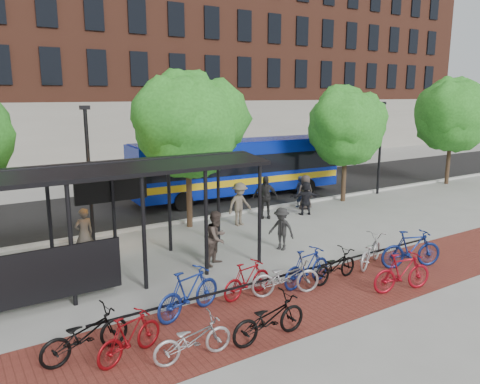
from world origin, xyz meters
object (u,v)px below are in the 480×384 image
lamp_post_left (89,170)px  pedestrian_7 (299,191)px  pedestrian_4 (265,197)px  bike_5 (247,279)px  bike_2 (193,339)px  pedestrian_9 (281,229)px  bike_3 (189,292)px  bike_9 (402,272)px  bike_8 (335,266)px  bike_6 (285,277)px  pedestrian_6 (305,192)px  pedestrian_8 (217,238)px  tree_c (347,123)px  lamp_post_right (380,145)px  pedestrian_5 (306,198)px  bike_7 (307,267)px  bike_10 (371,251)px  bus_shelter (87,184)px  tree_d (453,112)px  bike_4 (269,318)px  bike_0 (85,334)px  bus (238,165)px  pedestrian_3 (240,204)px  bike_1 (130,336)px  pedestrian_1 (84,234)px  bike_11 (411,249)px  tree_b (189,121)px

lamp_post_left → pedestrian_7: 10.43m
pedestrian_4 → bike_5: bearing=-98.6°
bike_2 → pedestrian_9: (5.97, 4.69, 0.31)m
bike_3 → bike_9: size_ratio=1.09×
bike_8 → bike_6: bearing=82.4°
bike_6 → bike_8: (1.87, -0.01, -0.05)m
pedestrian_6 → pedestrian_8: pedestrian_8 is taller
bike_9 → tree_c: bearing=-23.8°
lamp_post_left → pedestrian_4: 7.77m
lamp_post_right → pedestrian_9: size_ratio=3.29×
bike_6 → pedestrian_5: size_ratio=1.27×
bike_7 → bike_10: (2.84, 0.14, -0.06)m
bus_shelter → tree_d: 23.59m
lamp_post_right → bike_6: 15.30m
bike_4 → bike_6: (1.83, 1.73, 0.01)m
bus_shelter → bike_9: (7.20, -5.50, -2.43)m
bike_0 → pedestrian_4: pedestrian_4 is taller
bike_10 → bike_9: bearing=131.8°
bike_0 → pedestrian_9: (7.86, 3.37, 0.26)m
tree_c → bus: size_ratio=0.51×
bike_0 → pedestrian_3: (8.32, 6.89, 0.41)m
bike_7 → pedestrian_6: 9.43m
bus → pedestrian_3: bus is taller
bike_1 → bike_7: bike_7 is taller
lamp_post_right → bike_9: bearing=-136.0°
bike_10 → pedestrian_1: (-7.70, 5.72, 0.38)m
lamp_post_left → lamp_post_right: bearing=0.0°
pedestrian_6 → bike_2: bearing=50.5°
bike_0 → bike_4: bearing=-122.1°
bike_11 → pedestrian_1: size_ratio=1.18×
tree_b → pedestrian_3: (1.80, -1.03, -3.53)m
bike_0 → bike_5: bike_0 is taller
lamp_post_right → bike_6: size_ratio=2.55×
lamp_post_left → pedestrian_3: lamp_post_left is taller
bike_9 → bike_11: (1.78, 1.07, 0.06)m
bike_3 → pedestrian_6: pedestrian_6 is taller
bike_0 → bike_8: bike_0 is taller
tree_c → bike_5: 13.59m
pedestrian_3 → pedestrian_7: bearing=7.7°
bike_0 → pedestrian_9: pedestrian_9 is taller
bike_2 → pedestrian_1: pedestrian_1 is taller
lamp_post_left → bike_10: (6.89, -7.67, -2.24)m
bike_11 → bike_3: bearing=104.4°
bike_8 → bike_9: (1.07, -1.59, 0.09)m
bike_10 → pedestrian_5: 6.78m
tree_d → bike_3: tree_d is taller
pedestrian_6 → pedestrian_7: bearing=-89.9°
bike_4 → pedestrian_8: 5.08m
bike_8 → pedestrian_4: bearing=-26.7°
bike_5 → bike_10: bearing=-101.4°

